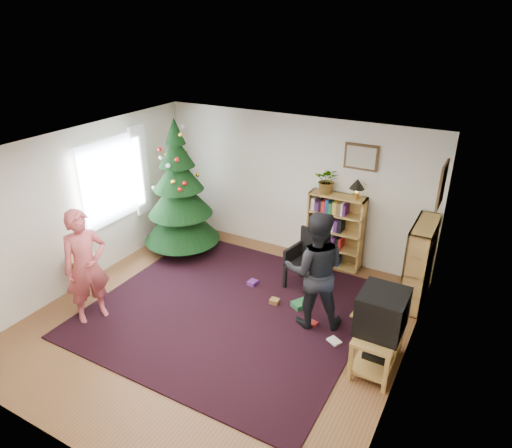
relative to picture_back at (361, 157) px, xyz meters
The scene contains 23 objects.
floor 3.35m from the picture_back, 114.92° to the right, with size 5.00×5.00×0.00m, color brown.
ceiling 2.78m from the picture_back, 114.92° to the right, with size 5.00×5.00×0.00m, color white.
wall_back 1.35m from the picture_back, behind, with size 5.00×0.02×2.50m, color silver.
wall_front 5.15m from the picture_back, 103.02° to the right, with size 5.00×0.02×2.50m, color silver.
wall_left 4.47m from the picture_back, 145.86° to the right, with size 0.02×5.00×2.50m, color silver.
wall_right 2.90m from the picture_back, 61.39° to the right, with size 0.02×5.00×2.50m, color silver.
rug 3.13m from the picture_back, 117.87° to the right, with size 3.80×3.60×0.02m, color black.
window_pane 4.10m from the picture_back, 152.62° to the right, with size 0.04×1.20×1.40m, color silver.
curtain 3.79m from the picture_back, 161.83° to the right, with size 0.06×0.35×1.60m, color white.
picture_back is the anchor object (origin of this frame).
picture_right 1.51m from the picture_back, 28.69° to the right, with size 0.03×0.50×0.60m.
christmas_tree 3.19m from the picture_back, 160.41° to the right, with size 1.36×1.36×2.47m.
bookshelf_back 1.32m from the picture_back, 154.44° to the right, with size 0.95×0.30×1.30m.
bookshelf_right 1.85m from the picture_back, 26.73° to the right, with size 0.30×0.95×1.30m.
tv_stand 3.00m from the picture_back, 64.93° to the right, with size 0.48×0.86×0.55m.
crt_tv 2.77m from the picture_back, 64.99° to the right, with size 0.55×0.59×0.52m.
armchair 1.79m from the picture_back, 113.22° to the right, with size 0.60×0.61×0.94m.
stool 4.65m from the picture_back, 139.17° to the right, with size 0.40×0.40×0.66m.
person_standing 4.43m from the picture_back, 130.35° to the right, with size 0.61×0.40×1.68m, color #BC4B4E.
person_by_chair 2.16m from the picture_back, 88.77° to the right, with size 0.83×0.65×1.71m, color black.
potted_plant 0.66m from the picture_back, 164.36° to the right, with size 0.40×0.35×0.45m, color gray.
table_lamp 0.45m from the picture_back, 82.52° to the right, with size 0.25×0.25×0.33m.
floor_clutter 2.58m from the picture_back, 91.17° to the right, with size 2.05×0.91×0.08m.
Camera 1 is at (3.06, -4.43, 4.03)m, focal length 32.00 mm.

